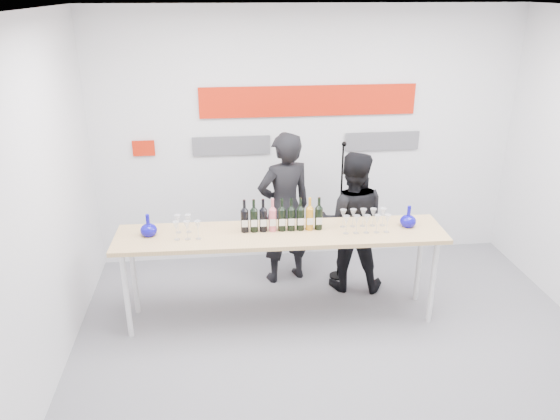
{
  "coord_description": "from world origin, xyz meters",
  "views": [
    {
      "loc": [
        -1.03,
        -4.19,
        3.16
      ],
      "look_at": [
        -0.48,
        0.67,
        1.15
      ],
      "focal_mm": 35.0,
      "sensor_mm": 36.0,
      "label": 1
    }
  ],
  "objects_px": {
    "mic_stand": "(339,238)",
    "presenter_right": "(351,222)",
    "presenter_left": "(284,209)",
    "tasting_table": "(281,239)"
  },
  "relations": [
    {
      "from": "presenter_right",
      "to": "presenter_left",
      "type": "bearing_deg",
      "value": -8.5
    },
    {
      "from": "tasting_table",
      "to": "mic_stand",
      "type": "distance_m",
      "value": 1.14
    },
    {
      "from": "presenter_right",
      "to": "mic_stand",
      "type": "relative_size",
      "value": 0.96
    },
    {
      "from": "presenter_left",
      "to": "tasting_table",
      "type": "bearing_deg",
      "value": 62.62
    },
    {
      "from": "presenter_left",
      "to": "mic_stand",
      "type": "height_order",
      "value": "presenter_left"
    },
    {
      "from": "mic_stand",
      "to": "presenter_right",
      "type": "bearing_deg",
      "value": -89.37
    },
    {
      "from": "tasting_table",
      "to": "mic_stand",
      "type": "relative_size",
      "value": 1.95
    },
    {
      "from": "tasting_table",
      "to": "mic_stand",
      "type": "xyz_separation_m",
      "value": [
        0.76,
        0.76,
        -0.38
      ]
    },
    {
      "from": "presenter_right",
      "to": "mic_stand",
      "type": "xyz_separation_m",
      "value": [
        -0.07,
        0.21,
        -0.29
      ]
    },
    {
      "from": "presenter_left",
      "to": "mic_stand",
      "type": "xyz_separation_m",
      "value": [
        0.63,
        -0.05,
        -0.37
      ]
    }
  ]
}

